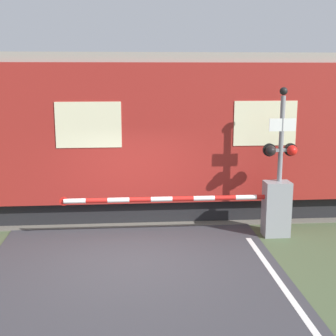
# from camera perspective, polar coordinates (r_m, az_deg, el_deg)

# --- Properties ---
(ground_plane) EXTENTS (80.00, 80.00, 0.00)m
(ground_plane) POSITION_cam_1_polar(r_m,az_deg,el_deg) (9.86, -4.33, -11.08)
(ground_plane) COLOR #475638
(track_bed) EXTENTS (36.00, 3.20, 0.13)m
(track_bed) POSITION_cam_1_polar(r_m,az_deg,el_deg) (13.23, -4.43, -4.95)
(track_bed) COLOR #666056
(track_bed) RESTS_ON ground_plane
(train) EXTENTS (15.56, 3.02, 4.26)m
(train) POSITION_cam_1_polar(r_m,az_deg,el_deg) (12.82, -9.05, 4.24)
(train) COLOR black
(train) RESTS_ON ground_plane
(crossing_barrier) EXTENTS (5.31, 0.44, 1.30)m
(crossing_barrier) POSITION_cam_1_polar(r_m,az_deg,el_deg) (11.16, 11.27, -4.71)
(crossing_barrier) COLOR gray
(crossing_barrier) RESTS_ON ground_plane
(signal_post) EXTENTS (0.80, 0.26, 3.47)m
(signal_post) POSITION_cam_1_polar(r_m,az_deg,el_deg) (11.07, 13.56, 1.82)
(signal_post) COLOR gray
(signal_post) RESTS_ON ground_plane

